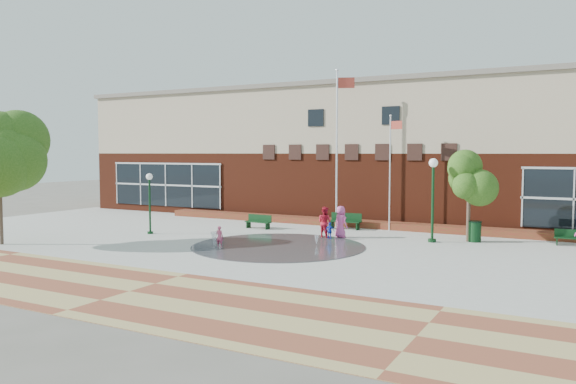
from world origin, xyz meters
The scene contains 21 objects.
ground centered at (0.00, 0.00, 0.00)m, with size 120.00×120.00×0.00m, color #666056.
plaza_concrete centered at (0.00, 4.00, 0.00)m, with size 46.00×18.00×0.01m, color #A8A8A0.
paver_band centered at (0.00, -7.00, 0.00)m, with size 46.00×6.00×0.01m, color brown.
splash_pad centered at (0.00, 3.00, 0.00)m, with size 8.40×8.40×0.01m, color #383A3D.
library_building centered at (0.00, 17.48, 4.64)m, with size 44.40×10.40×9.20m.
flower_bed centered at (0.00, 11.60, 0.00)m, with size 26.00×1.20×0.40m, color #9E041F.
flagpole_left centered at (-0.19, 10.67, 5.31)m, with size 1.05×0.50×9.53m.
flagpole_right centered at (3.01, 10.99, 3.77)m, with size 0.81×0.26×6.75m.
lamp_left centered at (-8.40, 3.34, 2.11)m, with size 0.36×0.36×3.40m.
lamp_right centered at (6.24, 7.86, 2.65)m, with size 0.45×0.45×4.27m.
bench_left centered at (-4.20, 8.06, 0.27)m, with size 1.70×0.57×0.84m.
bench_mid centered at (0.49, 10.29, 0.31)m, with size 1.93×0.56×0.97m.
bench_right centered at (12.54, 9.89, 0.26)m, with size 1.61×0.48×0.80m.
trash_can centered at (8.13, 8.95, 0.55)m, with size 0.66×0.66×1.08m.
tree_mid centered at (7.80, 8.96, 3.30)m, with size 2.69×2.69×4.53m.
water_jet_a centered at (-2.69, 1.48, 0.00)m, with size 0.36×0.36×0.70m, color white.
water_jet_b centered at (1.53, 4.10, 0.00)m, with size 0.22×0.22×0.49m, color white.
child_splash centered at (-2.41, 1.53, 0.52)m, with size 0.38×0.25×1.04m, color #D84F75.
adult_red centered at (0.80, 6.66, 0.84)m, with size 0.81×0.63×1.67m, color red.
adult_pink centered at (1.55, 7.09, 0.86)m, with size 0.84×0.54×1.71m, color #CB4E96.
child_blue centered at (1.29, 6.24, 0.46)m, with size 0.54×0.22×0.92m, color #1B3CC1.
Camera 1 is at (13.11, -20.48, 4.54)m, focal length 35.00 mm.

